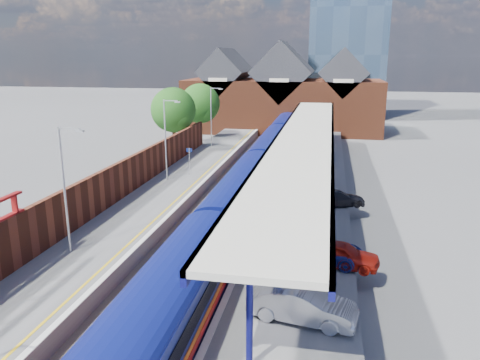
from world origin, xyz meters
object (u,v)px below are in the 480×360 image
object	(u,v)px
train	(259,167)
parked_car_silver	(303,304)
lamp_post_d	(212,113)
lamp_post_c	(167,135)
parked_car_dark	(338,198)
lamp_post_b	(66,182)
parked_car_red	(340,254)
platform_sign	(189,157)
parked_car_blue	(323,251)

from	to	relation	value
train	parked_car_silver	distance (m)	22.74
train	lamp_post_d	xyz separation A→B (m)	(-7.86, 14.49, 2.87)
lamp_post_c	parked_car_dark	bearing A→B (deg)	-18.15
train	lamp_post_b	distance (m)	19.41
parked_car_red	lamp_post_b	bearing A→B (deg)	102.26
platform_sign	parked_car_red	bearing A→B (deg)	-52.33
platform_sign	parked_car_blue	distance (m)	20.82
parked_car_red	platform_sign	bearing A→B (deg)	46.53
parked_car_red	parked_car_blue	world-z (taller)	parked_car_red
lamp_post_d	platform_sign	distance (m)	14.25
lamp_post_b	parked_car_dark	distance (m)	18.73
lamp_post_b	lamp_post_c	bearing A→B (deg)	90.00
parked_car_red	parked_car_dark	bearing A→B (deg)	8.80
lamp_post_b	lamp_post_c	world-z (taller)	same
parked_car_red	parked_car_dark	distance (m)	10.35
train	lamp_post_b	world-z (taller)	lamp_post_b
train	parked_car_red	xyz separation A→B (m)	(6.73, -16.65, -0.44)
lamp_post_c	lamp_post_d	distance (m)	16.00
parked_car_silver	parked_car_dark	xyz separation A→B (m)	(1.61, 15.85, -0.16)
train	parked_car_red	distance (m)	17.96
lamp_post_c	parked_car_dark	xyz separation A→B (m)	(14.60, -4.79, -3.43)
parked_car_blue	platform_sign	bearing A→B (deg)	45.40
parked_car_silver	parked_car_blue	bearing A→B (deg)	3.36
lamp_post_c	platform_sign	bearing A→B (deg)	55.74
parked_car_dark	lamp_post_b	bearing A→B (deg)	111.87
lamp_post_c	lamp_post_d	size ratio (longest dim) A/B	1.00
parked_car_blue	lamp_post_d	bearing A→B (deg)	32.99
train	lamp_post_d	size ratio (longest dim) A/B	9.42
lamp_post_d	parked_car_red	distance (m)	34.54
train	parked_car_silver	world-z (taller)	train
lamp_post_c	platform_sign	world-z (taller)	lamp_post_c
lamp_post_b	parked_car_blue	bearing A→B (deg)	5.35
lamp_post_c	parked_car_blue	distance (m)	20.40
lamp_post_c	lamp_post_d	xyz separation A→B (m)	(0.00, 16.00, 0.00)
lamp_post_c	lamp_post_b	bearing A→B (deg)	-90.00
lamp_post_d	lamp_post_c	bearing A→B (deg)	-90.00
parked_car_dark	lamp_post_d	bearing A→B (deg)	19.42
lamp_post_b	platform_sign	size ratio (longest dim) A/B	2.80
lamp_post_d	parked_car_silver	distance (m)	39.01
platform_sign	parked_car_red	xyz separation A→B (m)	(13.23, -17.13, -1.01)
parked_car_red	lamp_post_d	bearing A→B (deg)	33.97
lamp_post_d	parked_car_silver	bearing A→B (deg)	-70.47
parked_car_red	parked_car_dark	size ratio (longest dim) A/B	1.02
lamp_post_c	parked_car_red	world-z (taller)	lamp_post_c
train	platform_sign	size ratio (longest dim) A/B	26.37
lamp_post_b	parked_car_red	size ratio (longest dim) A/B	1.76
platform_sign	lamp_post_c	bearing A→B (deg)	-124.26
platform_sign	parked_car_blue	xyz separation A→B (m)	(12.36, -16.71, -1.06)
parked_car_silver	lamp_post_c	bearing A→B (deg)	42.64
train	lamp_post_c	size ratio (longest dim) A/B	9.42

